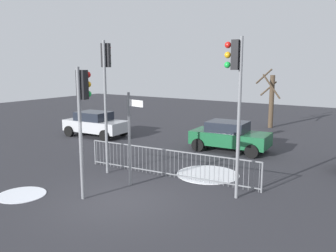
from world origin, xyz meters
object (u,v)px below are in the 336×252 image
at_px(car_green_near, 229,136).
at_px(direction_sign_post, 130,135).
at_px(traffic_light_foreground_left, 236,82).
at_px(traffic_light_mid_right, 83,103).
at_px(bare_tree_left, 271,99).
at_px(traffic_light_mid_left, 106,78).
at_px(car_silver_far, 95,124).

bearing_deg(car_green_near, direction_sign_post, -100.74).
bearing_deg(traffic_light_foreground_left, car_green_near, 16.45).
xyz_separation_m(traffic_light_mid_right, bare_tree_left, (1.02, 16.03, -1.12)).
xyz_separation_m(traffic_light_mid_left, direction_sign_post, (1.80, -0.81, -1.90)).
bearing_deg(car_green_near, bare_tree_left, 88.90).
xyz_separation_m(traffic_light_foreground_left, direction_sign_post, (-3.46, -0.91, -1.86)).
height_order(car_green_near, bare_tree_left, bare_tree_left).
xyz_separation_m(traffic_light_mid_left, traffic_light_foreground_left, (5.26, 0.10, -0.04)).
bearing_deg(direction_sign_post, traffic_light_foreground_left, 26.63).
relative_size(direction_sign_post, car_silver_far, 0.85).
height_order(traffic_light_foreground_left, car_green_near, traffic_light_foreground_left).
relative_size(traffic_light_mid_right, direction_sign_post, 1.26).
bearing_deg(car_silver_far, direction_sign_post, -41.58).
xyz_separation_m(traffic_light_foreground_left, bare_tree_left, (-2.94, 13.44, -1.76)).
height_order(car_silver_far, bare_tree_left, bare_tree_left).
bearing_deg(traffic_light_mid_right, car_green_near, 79.19).
xyz_separation_m(traffic_light_mid_left, car_silver_far, (-5.54, 4.91, -2.99)).
bearing_deg(direction_sign_post, car_green_near, 94.73).
bearing_deg(car_silver_far, traffic_light_mid_left, -45.23).
relative_size(traffic_light_foreground_left, car_silver_far, 1.31).
bearing_deg(bare_tree_left, car_green_near, -87.52).
distance_m(traffic_light_foreground_left, direction_sign_post, 4.03).
bearing_deg(traffic_light_mid_right, bare_tree_left, 84.70).
bearing_deg(car_green_near, car_silver_far, -176.71).
bearing_deg(traffic_light_mid_left, bare_tree_left, 61.75).
relative_size(traffic_light_mid_left, direction_sign_post, 1.55).
distance_m(traffic_light_mid_left, car_green_near, 7.12).
xyz_separation_m(traffic_light_foreground_left, traffic_light_mid_right, (-3.96, -2.59, -0.64)).
xyz_separation_m(car_green_near, bare_tree_left, (-0.33, 7.65, 1.19)).
xyz_separation_m(traffic_light_foreground_left, car_green_near, (-2.61, 5.80, -2.95)).
relative_size(traffic_light_mid_left, traffic_light_foreground_left, 1.01).
bearing_deg(traffic_light_foreground_left, bare_tree_left, 4.54).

